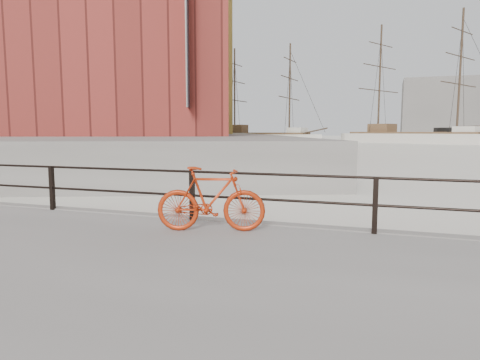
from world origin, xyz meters
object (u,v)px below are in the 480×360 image
Objects in this scene: workboat_near at (127,154)px; workboat_far at (177,147)px; bicycle at (211,199)px; schooner_mid at (414,143)px; schooner_left at (261,142)px.

workboat_near and workboat_far have the same top height.
workboat_far reaches higher than bicycle.
schooner_mid is 2.47× the size of workboat_near.
workboat_near is 1.19× the size of workboat_far.
bicycle is at bearing -65.63° from schooner_mid.
bicycle is at bearing -77.04° from workboat_far.
bicycle is at bearing -75.83° from workboat_near.
workboat_far is at bearing 101.44° from bicycle.
bicycle is 51.43m from workboat_far.
workboat_far is (-4.43, -25.59, 0.00)m from schooner_left.
workboat_near is (-0.57, -43.24, 0.00)m from schooner_left.
schooner_mid reaches higher than workboat_far.
workboat_near reaches higher than bicycle.
workboat_far is at bearing -93.24° from schooner_left.
schooner_left is 25.97m from workboat_far.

